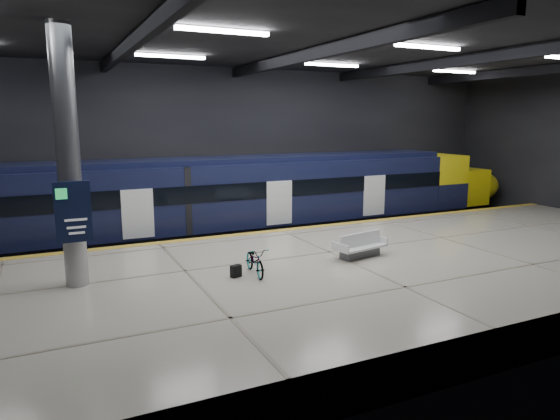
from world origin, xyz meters
TOP-DOWN VIEW (x-y plane):
  - ground at (0.00, 0.00)m, footprint 30.00×30.00m
  - room_shell at (-0.00, 0.00)m, footprint 30.10×16.10m
  - platform at (0.00, -2.50)m, footprint 30.00×11.00m
  - safety_strip at (0.00, 2.75)m, footprint 30.00×0.40m
  - rails at (0.00, 5.50)m, footprint 30.00×1.52m
  - train at (-0.69, 5.50)m, footprint 29.40×2.84m
  - bench at (0.60, -1.97)m, footprint 1.96×1.10m
  - bicycle at (-3.24, -2.23)m, footprint 0.71×1.64m
  - pannier_bag at (-3.84, -2.23)m, footprint 0.34×0.26m
  - info_column at (-8.00, -1.03)m, footprint 0.90×0.78m

SIDE VIEW (x-z plane):
  - ground at x=0.00m, z-range 0.00..0.00m
  - rails at x=0.00m, z-range 0.00..0.16m
  - platform at x=0.00m, z-range 0.00..1.10m
  - safety_strip at x=0.00m, z-range 1.10..1.11m
  - pannier_bag at x=-3.84m, z-range 1.10..1.45m
  - bench at x=0.60m, z-range 0.98..1.79m
  - bicycle at x=-3.24m, z-range 1.10..1.94m
  - train at x=-0.69m, z-range 0.16..3.95m
  - info_column at x=-8.00m, z-range 1.01..7.91m
  - room_shell at x=0.00m, z-range 1.69..9.74m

